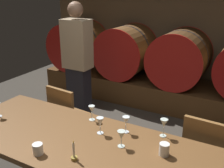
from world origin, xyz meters
name	(u,v)px	position (x,y,z in m)	size (l,w,h in m)	color
back_wall	(191,29)	(0.00, 3.16, 1.27)	(5.61, 0.24, 2.53)	brown
barrel_shelf	(177,95)	(0.00, 2.61, 0.21)	(5.05, 0.90, 0.41)	brown
wine_barrel_far_left	(79,45)	(-2.04, 2.61, 0.86)	(0.91, 0.89, 0.91)	brown
wine_barrel_left	(126,51)	(-1.00, 2.61, 0.86)	(0.91, 0.89, 0.91)	brown
wine_barrel_center	(180,58)	(-0.01, 2.61, 0.86)	(0.91, 0.89, 0.91)	#513319
dining_table	(96,151)	(0.01, -0.03, 0.67)	(2.79, 0.94, 0.73)	brown
chair_left	(68,116)	(-0.82, 0.63, 0.49)	(0.44, 0.44, 0.88)	brown
chair_right	(205,153)	(0.80, 0.67, 0.49)	(0.42, 0.42, 0.88)	brown
guest_left	(78,66)	(-1.09, 1.25, 0.92)	(0.38, 0.24, 1.79)	black
candle_center	(74,155)	(-0.03, -0.28, 0.78)	(0.05, 0.05, 0.18)	olive
wine_glass_left	(92,110)	(-0.26, 0.32, 0.84)	(0.06, 0.06, 0.15)	silver
wine_glass_center_left	(100,122)	(-0.05, 0.15, 0.84)	(0.07, 0.07, 0.16)	white
wine_glass_center_right	(126,121)	(0.14, 0.28, 0.84)	(0.07, 0.07, 0.16)	white
wine_glass_right	(121,136)	(0.21, 0.05, 0.83)	(0.07, 0.07, 0.15)	silver
wine_glass_far_right	(164,124)	(0.46, 0.38, 0.85)	(0.07, 0.07, 0.17)	silver
cup_left	(38,149)	(-0.32, -0.36, 0.78)	(0.08, 0.08, 0.09)	white
cup_right	(164,149)	(0.56, 0.11, 0.78)	(0.08, 0.08, 0.10)	white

